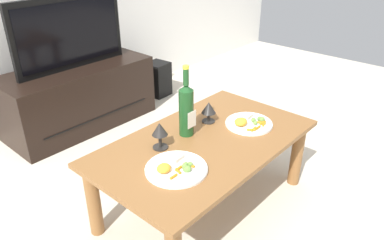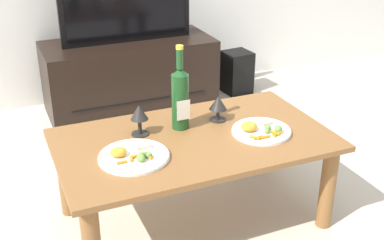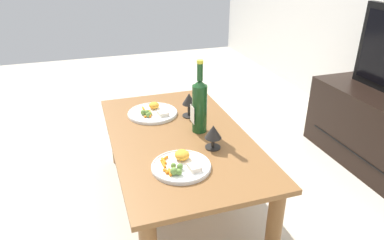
{
  "view_description": "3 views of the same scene",
  "coord_description": "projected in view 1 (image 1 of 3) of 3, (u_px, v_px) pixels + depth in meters",
  "views": [
    {
      "loc": [
        -1.29,
        -1.05,
        1.41
      ],
      "look_at": [
        -0.03,
        0.06,
        0.54
      ],
      "focal_mm": 34.58,
      "sensor_mm": 36.0,
      "label": 1
    },
    {
      "loc": [
        -0.77,
        -1.78,
        1.42
      ],
      "look_at": [
        0.01,
        0.05,
        0.49
      ],
      "focal_mm": 46.6,
      "sensor_mm": 36.0,
      "label": 2
    },
    {
      "loc": [
        1.55,
        -0.43,
        1.3
      ],
      "look_at": [
        -0.03,
        0.08,
        0.49
      ],
      "focal_mm": 32.96,
      "sensor_mm": 36.0,
      "label": 3
    }
  ],
  "objects": [
    {
      "name": "dining_table",
      "position": [
        205.0,
        152.0,
        1.96
      ],
      "size": [
        1.19,
        0.69,
        0.43
      ],
      "color": "brown",
      "rests_on": "ground_plane"
    },
    {
      "name": "tv_stand",
      "position": [
        79.0,
        96.0,
        2.9
      ],
      "size": [
        1.14,
        0.5,
        0.48
      ],
      "color": "black",
      "rests_on": "ground_plane"
    },
    {
      "name": "tv_screen",
      "position": [
        69.0,
        33.0,
        2.66
      ],
      "size": [
        0.87,
        0.05,
        0.52
      ],
      "color": "black",
      "rests_on": "tv_stand"
    },
    {
      "name": "dinner_plate_left",
      "position": [
        176.0,
        168.0,
        1.68
      ],
      "size": [
        0.29,
        0.29,
        0.05
      ],
      "color": "white",
      "rests_on": "dining_table"
    },
    {
      "name": "goblet_left",
      "position": [
        160.0,
        131.0,
        1.82
      ],
      "size": [
        0.08,
        0.08,
        0.14
      ],
      "color": "black",
      "rests_on": "dining_table"
    },
    {
      "name": "wine_bottle",
      "position": [
        186.0,
        108.0,
        1.92
      ],
      "size": [
        0.08,
        0.08,
        0.39
      ],
      "color": "#19471E",
      "rests_on": "dining_table"
    },
    {
      "name": "dinner_plate_right",
      "position": [
        249.0,
        123.0,
        2.07
      ],
      "size": [
        0.26,
        0.26,
        0.05
      ],
      "color": "white",
      "rests_on": "dining_table"
    },
    {
      "name": "floor_speaker",
      "position": [
        158.0,
        79.0,
        3.47
      ],
      "size": [
        0.21,
        0.21,
        0.32
      ],
      "primitive_type": "cube",
      "rotation": [
        0.0,
        0.0,
        0.08
      ],
      "color": "black",
      "rests_on": "ground_plane"
    },
    {
      "name": "ground_plane",
      "position": [
        204.0,
        204.0,
        2.12
      ],
      "size": [
        6.4,
        6.4,
        0.0
      ],
      "primitive_type": "plane",
      "color": "beige"
    },
    {
      "name": "goblet_right",
      "position": [
        209.0,
        109.0,
        2.08
      ],
      "size": [
        0.08,
        0.08,
        0.12
      ],
      "color": "black",
      "rests_on": "dining_table"
    }
  ]
}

